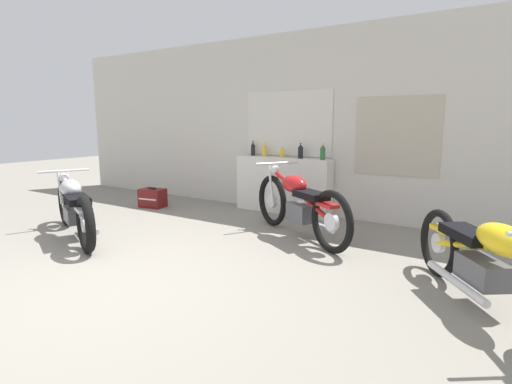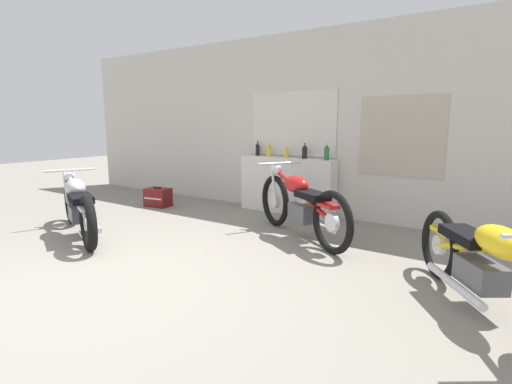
{
  "view_description": "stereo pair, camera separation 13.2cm",
  "coord_description": "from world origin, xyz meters",
  "px_view_note": "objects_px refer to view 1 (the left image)",
  "views": [
    {
      "loc": [
        2.95,
        -2.06,
        1.44
      ],
      "look_at": [
        0.66,
        1.46,
        0.7
      ],
      "focal_mm": 28.0,
      "sensor_mm": 36.0,
      "label": 1
    },
    {
      "loc": [
        3.06,
        -1.99,
        1.44
      ],
      "look_at": [
        0.66,
        1.46,
        0.7
      ],
      "focal_mm": 28.0,
      "sensor_mm": 36.0,
      "label": 2
    }
  ],
  "objects_px": {
    "bottle_center": "(282,152)",
    "motorcycle_yellow": "(488,261)",
    "bottle_left_center": "(264,150)",
    "motorcycle_red": "(299,204)",
    "bottle_rightmost": "(323,152)",
    "motorcycle_silver": "(74,207)",
    "hard_case_darkred": "(153,198)",
    "bottle_leftmost": "(253,149)",
    "bottle_right_center": "(300,152)"
  },
  "relations": [
    {
      "from": "bottle_right_center",
      "to": "motorcycle_yellow",
      "type": "distance_m",
      "value": 3.48
    },
    {
      "from": "bottle_rightmost",
      "to": "motorcycle_yellow",
      "type": "distance_m",
      "value": 3.17
    },
    {
      "from": "bottle_leftmost",
      "to": "motorcycle_silver",
      "type": "distance_m",
      "value": 2.91
    },
    {
      "from": "bottle_center",
      "to": "motorcycle_yellow",
      "type": "relative_size",
      "value": 0.1
    },
    {
      "from": "bottle_center",
      "to": "motorcycle_yellow",
      "type": "distance_m",
      "value": 3.73
    },
    {
      "from": "bottle_leftmost",
      "to": "motorcycle_silver",
      "type": "xyz_separation_m",
      "value": [
        -0.9,
        -2.7,
        -0.6
      ]
    },
    {
      "from": "bottle_right_center",
      "to": "motorcycle_red",
      "type": "bearing_deg",
      "value": -63.86
    },
    {
      "from": "bottle_leftmost",
      "to": "bottle_rightmost",
      "type": "bearing_deg",
      "value": -3.62
    },
    {
      "from": "bottle_left_center",
      "to": "motorcycle_yellow",
      "type": "xyz_separation_m",
      "value": [
        3.33,
        -2.16,
        -0.58
      ]
    },
    {
      "from": "motorcycle_yellow",
      "to": "hard_case_darkred",
      "type": "distance_m",
      "value": 5.21
    },
    {
      "from": "motorcycle_yellow",
      "to": "motorcycle_silver",
      "type": "xyz_separation_m",
      "value": [
        -4.48,
        -0.5,
        -0.02
      ]
    },
    {
      "from": "bottle_rightmost",
      "to": "bottle_left_center",
      "type": "bearing_deg",
      "value": 177.78
    },
    {
      "from": "motorcycle_yellow",
      "to": "bottle_center",
      "type": "bearing_deg",
      "value": 144.32
    },
    {
      "from": "bottle_leftmost",
      "to": "bottle_right_center",
      "type": "xyz_separation_m",
      "value": [
        0.91,
        -0.05,
        -0.0
      ]
    },
    {
      "from": "motorcycle_red",
      "to": "motorcycle_silver",
      "type": "bearing_deg",
      "value": -147.17
    },
    {
      "from": "motorcycle_red",
      "to": "bottle_center",
      "type": "bearing_deg",
      "value": 127.85
    },
    {
      "from": "bottle_left_center",
      "to": "motorcycle_red",
      "type": "bearing_deg",
      "value": -43.25
    },
    {
      "from": "bottle_left_center",
      "to": "motorcycle_yellow",
      "type": "height_order",
      "value": "bottle_left_center"
    },
    {
      "from": "bottle_center",
      "to": "bottle_rightmost",
      "type": "distance_m",
      "value": 0.71
    },
    {
      "from": "motorcycle_red",
      "to": "motorcycle_yellow",
      "type": "relative_size",
      "value": 1.02
    },
    {
      "from": "motorcycle_silver",
      "to": "hard_case_darkred",
      "type": "bearing_deg",
      "value": 107.3
    },
    {
      "from": "bottle_left_center",
      "to": "motorcycle_red",
      "type": "height_order",
      "value": "bottle_left_center"
    },
    {
      "from": "bottle_left_center",
      "to": "motorcycle_yellow",
      "type": "distance_m",
      "value": 4.01
    },
    {
      "from": "bottle_right_center",
      "to": "hard_case_darkred",
      "type": "bearing_deg",
      "value": -160.07
    },
    {
      "from": "motorcycle_yellow",
      "to": "hard_case_darkred",
      "type": "height_order",
      "value": "motorcycle_yellow"
    },
    {
      "from": "bottle_leftmost",
      "to": "hard_case_darkred",
      "type": "relative_size",
      "value": 0.52
    },
    {
      "from": "bottle_left_center",
      "to": "bottle_right_center",
      "type": "distance_m",
      "value": 0.65
    },
    {
      "from": "motorcycle_red",
      "to": "hard_case_darkred",
      "type": "distance_m",
      "value": 2.95
    },
    {
      "from": "bottle_left_center",
      "to": "hard_case_darkred",
      "type": "bearing_deg",
      "value": -153.2
    },
    {
      "from": "motorcycle_silver",
      "to": "bottle_left_center",
      "type": "bearing_deg",
      "value": 66.61
    },
    {
      "from": "bottle_right_center",
      "to": "hard_case_darkred",
      "type": "distance_m",
      "value": 2.65
    },
    {
      "from": "bottle_left_center",
      "to": "bottle_right_center",
      "type": "bearing_deg",
      "value": -0.56
    },
    {
      "from": "bottle_right_center",
      "to": "motorcycle_yellow",
      "type": "bearing_deg",
      "value": -38.86
    },
    {
      "from": "hard_case_darkred",
      "to": "bottle_center",
      "type": "bearing_deg",
      "value": 22.69
    },
    {
      "from": "bottle_leftmost",
      "to": "bottle_left_center",
      "type": "bearing_deg",
      "value": -9.35
    },
    {
      "from": "bottle_right_center",
      "to": "motorcycle_silver",
      "type": "relative_size",
      "value": 0.12
    },
    {
      "from": "bottle_rightmost",
      "to": "hard_case_darkred",
      "type": "relative_size",
      "value": 0.54
    },
    {
      "from": "bottle_right_center",
      "to": "bottle_rightmost",
      "type": "relative_size",
      "value": 0.96
    },
    {
      "from": "bottle_left_center",
      "to": "bottle_rightmost",
      "type": "relative_size",
      "value": 0.93
    },
    {
      "from": "bottle_left_center",
      "to": "motorcycle_silver",
      "type": "bearing_deg",
      "value": -113.39
    },
    {
      "from": "bottle_rightmost",
      "to": "motorcycle_red",
      "type": "height_order",
      "value": "bottle_rightmost"
    },
    {
      "from": "bottle_rightmost",
      "to": "motorcycle_red",
      "type": "relative_size",
      "value": 0.14
    },
    {
      "from": "bottle_right_center",
      "to": "bottle_rightmost",
      "type": "distance_m",
      "value": 0.38
    },
    {
      "from": "bottle_left_center",
      "to": "motorcycle_yellow",
      "type": "bearing_deg",
      "value": -32.98
    },
    {
      "from": "bottle_right_center",
      "to": "bottle_rightmost",
      "type": "bearing_deg",
      "value": -5.05
    },
    {
      "from": "bottle_rightmost",
      "to": "motorcycle_yellow",
      "type": "xyz_separation_m",
      "value": [
        2.29,
        -2.12,
        -0.59
      ]
    },
    {
      "from": "motorcycle_silver",
      "to": "bottle_rightmost",
      "type": "bearing_deg",
      "value": 50.15
    },
    {
      "from": "motorcycle_red",
      "to": "hard_case_darkred",
      "type": "height_order",
      "value": "motorcycle_red"
    },
    {
      "from": "bottle_rightmost",
      "to": "motorcycle_silver",
      "type": "xyz_separation_m",
      "value": [
        -2.19,
        -2.62,
        -0.6
      ]
    },
    {
      "from": "bottle_right_center",
      "to": "motorcycle_red",
      "type": "relative_size",
      "value": 0.13
    }
  ]
}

